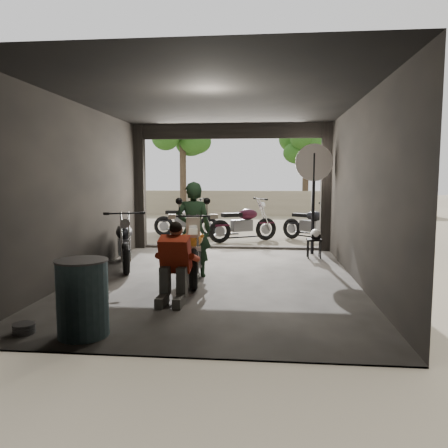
% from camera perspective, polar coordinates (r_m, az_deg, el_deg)
% --- Properties ---
extents(ground, '(80.00, 80.00, 0.00)m').
position_cam_1_polar(ground, '(8.03, -1.05, -7.30)').
color(ground, '#7A6D56').
rests_on(ground, ground).
extents(garage, '(7.00, 7.13, 3.20)m').
position_cam_1_polar(garage, '(8.38, -0.64, 2.11)').
color(garage, '#2D2B28').
rests_on(garage, ground).
extents(boundary_wall, '(18.00, 0.30, 1.20)m').
position_cam_1_polar(boundary_wall, '(21.81, 3.18, 2.79)').
color(boundary_wall, gray).
rests_on(boundary_wall, ground).
extents(tree_left, '(2.20, 2.20, 5.60)m').
position_cam_1_polar(tree_left, '(20.74, -5.44, 11.96)').
color(tree_left, '#382B1E').
rests_on(tree_left, ground).
extents(tree_right, '(2.20, 2.20, 5.00)m').
position_cam_1_polar(tree_right, '(21.91, 10.69, 10.45)').
color(tree_right, '#382B1E').
rests_on(tree_right, ground).
extents(main_bike, '(1.07, 1.99, 1.26)m').
position_cam_1_polar(main_bike, '(7.88, -3.98, -2.89)').
color(main_bike, beige).
rests_on(main_bike, ground).
extents(left_bike, '(1.31, 1.91, 1.20)m').
position_cam_1_polar(left_bike, '(9.19, -12.91, -1.95)').
color(left_bike, black).
rests_on(left_bike, ground).
extents(outside_bike_a, '(1.80, 0.75, 1.21)m').
position_cam_1_polar(outside_bike_a, '(13.79, -5.01, 0.86)').
color(outside_bike_a, black).
rests_on(outside_bike_a, ground).
extents(outside_bike_b, '(2.01, 1.56, 1.26)m').
position_cam_1_polar(outside_bike_b, '(12.62, 2.56, 0.50)').
color(outside_bike_b, '#3C0E1F').
rests_on(outside_bike_b, ground).
extents(outside_bike_c, '(1.80, 1.65, 1.18)m').
position_cam_1_polar(outside_bike_c, '(13.01, 11.32, 0.38)').
color(outside_bike_c, black).
rests_on(outside_bike_c, ground).
extents(rider, '(0.66, 0.44, 1.79)m').
position_cam_1_polar(rider, '(8.11, -3.99, -0.77)').
color(rider, black).
rests_on(rider, ground).
extents(mechanic, '(0.61, 0.82, 1.16)m').
position_cam_1_polar(mechanic, '(6.49, -6.63, -5.31)').
color(mechanic, '#B93418').
rests_on(mechanic, ground).
extents(stool, '(0.33, 0.33, 0.46)m').
position_cam_1_polar(stool, '(10.21, 11.68, -2.32)').
color(stool, black).
rests_on(stool, ground).
extents(helmet, '(0.31, 0.31, 0.23)m').
position_cam_1_polar(helmet, '(10.21, 11.88, -1.27)').
color(helmet, white).
rests_on(helmet, stool).
extents(oil_drum, '(0.75, 0.75, 0.91)m').
position_cam_1_polar(oil_drum, '(5.39, -17.97, -9.32)').
color(oil_drum, '#456B75').
rests_on(oil_drum, ground).
extents(sign_post, '(0.89, 0.08, 2.66)m').
position_cam_1_polar(sign_post, '(10.64, 11.64, 5.74)').
color(sign_post, black).
rests_on(sign_post, ground).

